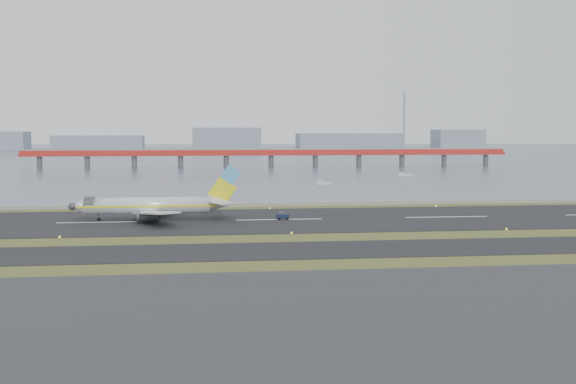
% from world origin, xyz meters
% --- Properties ---
extents(ground, '(1000.00, 1000.00, 0.00)m').
position_xyz_m(ground, '(0.00, 0.00, 0.00)').
color(ground, '#374A1A').
rests_on(ground, ground).
extents(apron_strip, '(1000.00, 50.00, 0.10)m').
position_xyz_m(apron_strip, '(0.00, -55.00, 0.05)').
color(apron_strip, '#2D2D30').
rests_on(apron_strip, ground).
extents(taxiway_strip, '(1000.00, 18.00, 0.10)m').
position_xyz_m(taxiway_strip, '(0.00, -12.00, 0.05)').
color(taxiway_strip, black).
rests_on(taxiway_strip, ground).
extents(runway_strip, '(1000.00, 45.00, 0.10)m').
position_xyz_m(runway_strip, '(0.00, 30.00, 0.05)').
color(runway_strip, black).
rests_on(runway_strip, ground).
extents(seawall, '(1000.00, 2.50, 1.00)m').
position_xyz_m(seawall, '(0.00, 60.00, 0.50)').
color(seawall, gray).
rests_on(seawall, ground).
extents(bay_water, '(1400.00, 800.00, 1.30)m').
position_xyz_m(bay_water, '(0.00, 460.00, 0.00)').
color(bay_water, '#4A5A6A').
rests_on(bay_water, ground).
extents(red_pier, '(260.00, 5.00, 10.20)m').
position_xyz_m(red_pier, '(20.00, 250.00, 7.28)').
color(red_pier, '#B4261F').
rests_on(red_pier, ground).
extents(far_shoreline, '(1400.00, 80.00, 60.50)m').
position_xyz_m(far_shoreline, '(13.62, 620.00, 6.07)').
color(far_shoreline, gray).
rests_on(far_shoreline, ground).
extents(airliner, '(38.52, 32.89, 12.80)m').
position_xyz_m(airliner, '(-28.45, 32.25, 3.46)').
color(airliner, silver).
rests_on(airliner, ground).
extents(pushback_tug, '(2.87, 1.76, 1.80)m').
position_xyz_m(pushback_tug, '(0.81, 30.24, 0.88)').
color(pushback_tug, '#131C35').
rests_on(pushback_tug, ground).
extents(workboat_near, '(7.24, 4.86, 1.69)m').
position_xyz_m(workboat_near, '(27.73, 132.68, 0.53)').
color(workboat_near, silver).
rests_on(workboat_near, ground).
extents(workboat_far, '(7.49, 3.07, 1.77)m').
position_xyz_m(workboat_far, '(72.06, 175.94, 0.56)').
color(workboat_far, silver).
rests_on(workboat_far, ground).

